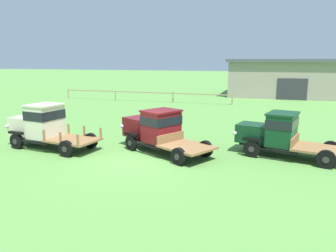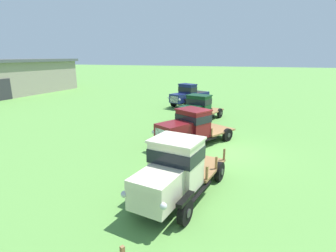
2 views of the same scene
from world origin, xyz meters
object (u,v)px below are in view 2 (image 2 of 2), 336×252
at_px(vintage_truck_second_in_line, 174,170).
at_px(vintage_truck_far_side, 198,108).
at_px(vintage_truck_midrow_center, 189,127).
at_px(vintage_truck_back_of_row, 189,95).

bearing_deg(vintage_truck_second_in_line, vintage_truck_far_side, 10.15).
height_order(vintage_truck_midrow_center, vintage_truck_far_side, vintage_truck_midrow_center).
xyz_separation_m(vintage_truck_second_in_line, vintage_truck_midrow_center, (5.80, 1.11, -0.07)).
distance_m(vintage_truck_midrow_center, vintage_truck_back_of_row, 12.15).
bearing_deg(vintage_truck_far_side, vintage_truck_back_of_row, 21.59).
bearing_deg(vintage_truck_far_side, vintage_truck_second_in_line, -169.85).
relative_size(vintage_truck_second_in_line, vintage_truck_back_of_row, 1.05).
height_order(vintage_truck_second_in_line, vintage_truck_far_side, vintage_truck_second_in_line).
relative_size(vintage_truck_far_side, vintage_truck_back_of_row, 1.03).
bearing_deg(vintage_truck_midrow_center, vintage_truck_back_of_row, 15.88).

